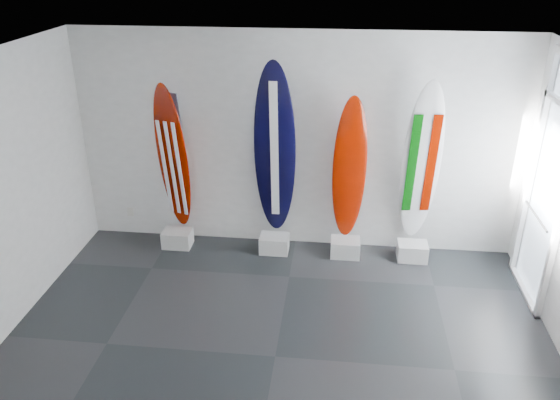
# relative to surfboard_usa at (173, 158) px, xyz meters

# --- Properties ---
(floor) EXTENTS (6.00, 6.00, 0.00)m
(floor) POSITION_rel_surfboard_usa_xyz_m (1.67, -2.28, -1.30)
(floor) COLOR black
(floor) RESTS_ON ground
(ceiling) EXTENTS (6.00, 6.00, 0.00)m
(ceiling) POSITION_rel_surfboard_usa_xyz_m (1.67, -2.28, 1.70)
(ceiling) COLOR white
(ceiling) RESTS_ON wall_back
(wall_back) EXTENTS (6.00, 0.00, 6.00)m
(wall_back) POSITION_rel_surfboard_usa_xyz_m (1.67, 0.22, 0.20)
(wall_back) COLOR silver
(wall_back) RESTS_ON ground
(display_block_usa) EXTENTS (0.40, 0.30, 0.24)m
(display_block_usa) POSITION_rel_surfboard_usa_xyz_m (0.00, -0.10, -1.18)
(display_block_usa) COLOR silver
(display_block_usa) RESTS_ON floor
(surfboard_usa) EXTENTS (0.55, 0.44, 2.13)m
(surfboard_usa) POSITION_rel_surfboard_usa_xyz_m (0.00, 0.00, 0.00)
(surfboard_usa) COLOR #7F0F00
(surfboard_usa) RESTS_ON display_block_usa
(display_block_navy) EXTENTS (0.40, 0.30, 0.24)m
(display_block_navy) POSITION_rel_surfboard_usa_xyz_m (1.40, -0.10, -1.18)
(display_block_navy) COLOR silver
(display_block_navy) RESTS_ON floor
(surfboard_navy) EXTENTS (0.56, 0.35, 2.45)m
(surfboard_navy) POSITION_rel_surfboard_usa_xyz_m (1.40, 0.00, 0.16)
(surfboard_navy) COLOR black
(surfboard_navy) RESTS_ON display_block_navy
(display_block_swiss) EXTENTS (0.40, 0.30, 0.24)m
(display_block_swiss) POSITION_rel_surfboard_usa_xyz_m (2.39, -0.10, -1.18)
(display_block_swiss) COLOR silver
(display_block_swiss) RESTS_ON floor
(surfboard_swiss) EXTENTS (0.48, 0.25, 2.02)m
(surfboard_swiss) POSITION_rel_surfboard_usa_xyz_m (2.39, 0.00, -0.06)
(surfboard_swiss) COLOR #7F0F00
(surfboard_swiss) RESTS_ON display_block_swiss
(display_block_italy) EXTENTS (0.40, 0.30, 0.24)m
(display_block_italy) POSITION_rel_surfboard_usa_xyz_m (3.30, -0.10, -1.18)
(display_block_italy) COLOR silver
(display_block_italy) RESTS_ON floor
(surfboard_italy) EXTENTS (0.54, 0.38, 2.26)m
(surfboard_italy) POSITION_rel_surfboard_usa_xyz_m (3.30, 0.00, 0.06)
(surfboard_italy) COLOR white
(surfboard_italy) RESTS_ON display_block_italy
(wall_outlet) EXTENTS (0.09, 0.02, 0.13)m
(wall_outlet) POSITION_rel_surfboard_usa_xyz_m (-0.78, 0.20, -0.95)
(wall_outlet) COLOR silver
(wall_outlet) RESTS_ON wall_back
(glass_door) EXTENTS (0.12, 1.16, 2.85)m
(glass_door) POSITION_rel_surfboard_usa_xyz_m (4.64, -0.73, 0.12)
(glass_door) COLOR white
(glass_door) RESTS_ON floor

